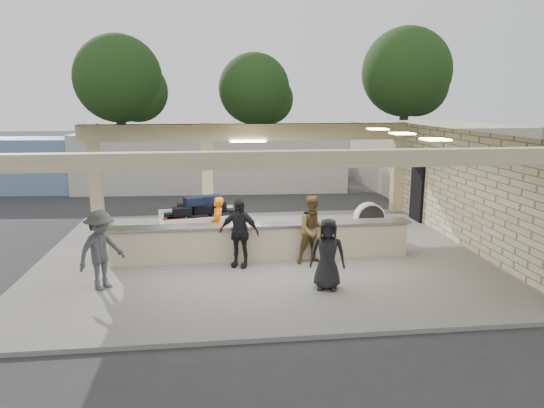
{
  "coord_description": "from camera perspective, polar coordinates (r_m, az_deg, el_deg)",
  "views": [
    {
      "loc": [
        -1.21,
        -13.09,
        4.36
      ],
      "look_at": [
        0.46,
        1.0,
        1.3
      ],
      "focal_mm": 32.0,
      "sensor_mm": 36.0,
      "label": 1
    }
  ],
  "objects": [
    {
      "name": "car_white_a",
      "position": [
        28.48,
        9.92,
        4.48
      ],
      "size": [
        4.86,
        3.2,
        1.27
      ],
      "primitive_type": "imported",
      "rotation": [
        0.0,
        0.0,
        1.83
      ],
      "color": "silver",
      "rests_on": "ground"
    },
    {
      "name": "tree_left",
      "position": [
        37.82,
        -17.08,
        13.52
      ],
      "size": [
        6.6,
        6.3,
        9.0
      ],
      "color": "#382619",
      "rests_on": "ground"
    },
    {
      "name": "container_white",
      "position": [
        23.82,
        -7.09,
        4.94
      ],
      "size": [
        13.0,
        3.21,
        2.79
      ],
      "primitive_type": "cube",
      "rotation": [
        0.0,
        0.0,
        -0.05
      ],
      "color": "beige",
      "rests_on": "ground"
    },
    {
      "name": "ground",
      "position": [
        13.84,
        -1.4,
        -6.18
      ],
      "size": [
        120.0,
        120.0,
        0.0
      ],
      "primitive_type": "plane",
      "color": "#2A2A2C",
      "rests_on": "ground"
    },
    {
      "name": "passenger_b",
      "position": [
        12.52,
        -3.89,
        -3.38
      ],
      "size": [
        1.13,
        0.75,
        1.81
      ],
      "primitive_type": "imported",
      "rotation": [
        0.0,
        0.0,
        -0.38
      ],
      "color": "black",
      "rests_on": "pavilion"
    },
    {
      "name": "tree_right",
      "position": [
        41.32,
        15.84,
        14.3
      ],
      "size": [
        7.2,
        7.0,
        10.0
      ],
      "color": "#382619",
      "rests_on": "ground"
    },
    {
      "name": "passenger_c",
      "position": [
        11.69,
        -19.48,
        -5.13
      ],
      "size": [
        1.09,
        1.17,
        1.84
      ],
      "primitive_type": "imported",
      "rotation": [
        0.0,
        0.0,
        0.86
      ],
      "color": "#454549",
      "rests_on": "pavilion"
    },
    {
      "name": "adjacent_building",
      "position": [
        25.6,
        18.12,
        5.39
      ],
      "size": [
        6.0,
        8.0,
        3.2
      ],
      "primitive_type": "cube",
      "color": "beige",
      "rests_on": "ground"
    },
    {
      "name": "tree_mid",
      "position": [
        39.41,
        -1.65,
        13.04
      ],
      "size": [
        6.0,
        5.6,
        8.0
      ],
      "color": "#382619",
      "rests_on": "ground"
    },
    {
      "name": "car_white_b",
      "position": [
        29.5,
        20.87,
        4.28
      ],
      "size": [
        4.79,
        2.68,
        1.43
      ],
      "primitive_type": "imported",
      "rotation": [
        0.0,
        0.0,
        1.34
      ],
      "color": "silver",
      "rests_on": "ground"
    },
    {
      "name": "pavilion",
      "position": [
        14.15,
        -0.82,
        -0.11
      ],
      "size": [
        12.01,
        10.0,
        3.55
      ],
      "color": "slate",
      "rests_on": "ground"
    },
    {
      "name": "baggage_counter",
      "position": [
        13.19,
        -1.21,
        -4.44
      ],
      "size": [
        8.2,
        0.58,
        0.98
      ],
      "color": "beige",
      "rests_on": "pavilion"
    },
    {
      "name": "fence",
      "position": [
        25.45,
        22.05,
        3.82
      ],
      "size": [
        12.06,
        0.06,
        2.03
      ],
      "color": "gray",
      "rests_on": "ground"
    },
    {
      "name": "luggage_cart",
      "position": [
        14.96,
        -8.53,
        -1.51
      ],
      "size": [
        2.62,
        1.91,
        1.39
      ],
      "rotation": [
        0.0,
        0.0,
        0.2
      ],
      "color": "white",
      "rests_on": "pavilion"
    },
    {
      "name": "drum_fan",
      "position": [
        15.7,
        11.38,
        -1.65
      ],
      "size": [
        0.98,
        0.53,
        1.07
      ],
      "rotation": [
        0.0,
        0.0,
        0.07
      ],
      "color": "white",
      "rests_on": "pavilion"
    },
    {
      "name": "passenger_a",
      "position": [
        12.79,
        4.89,
        -3.05
      ],
      "size": [
        0.93,
        0.5,
        1.82
      ],
      "primitive_type": "imported",
      "rotation": [
        0.0,
        0.0,
        0.13
      ],
      "color": "brown",
      "rests_on": "pavilion"
    },
    {
      "name": "car_dark",
      "position": [
        29.69,
        4.65,
        5.04
      ],
      "size": [
        4.39,
        2.35,
        1.39
      ],
      "primitive_type": "imported",
      "rotation": [
        0.0,
        0.0,
        1.35
      ],
      "color": "black",
      "rests_on": "ground"
    },
    {
      "name": "passenger_d",
      "position": [
        11.13,
        6.55,
        -5.85
      ],
      "size": [
        0.86,
        0.52,
        1.65
      ],
      "primitive_type": "imported",
      "rotation": [
        0.0,
        0.0,
        -0.24
      ],
      "color": "black",
      "rests_on": "pavilion"
    },
    {
      "name": "container_blue",
      "position": [
        26.38,
        -28.21,
        4.04
      ],
      "size": [
        10.06,
        3.15,
        2.58
      ],
      "primitive_type": "cube",
      "rotation": [
        0.0,
        0.0,
        -0.08
      ],
      "color": "#6A87AA",
      "rests_on": "ground"
    },
    {
      "name": "baggage_handler",
      "position": [
        13.83,
        -6.41,
        -2.42
      ],
      "size": [
        0.36,
        0.6,
        1.59
      ],
      "primitive_type": "imported",
      "rotation": [
        0.0,
        0.0,
        4.64
      ],
      "color": "orange",
      "rests_on": "pavilion"
    }
  ]
}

